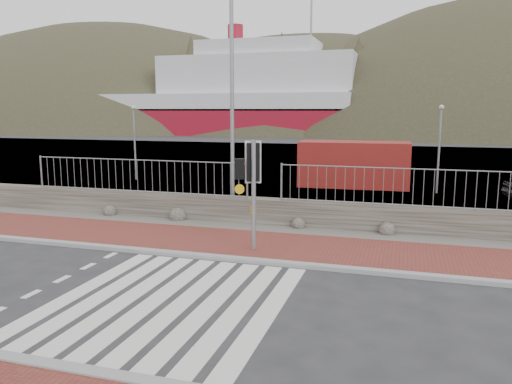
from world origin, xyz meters
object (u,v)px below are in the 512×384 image
(streetlight, at_px, (235,91))
(shipping_container, at_px, (354,164))
(traffic_signal_far, at_px, (252,172))
(ferry, at_px, (220,100))

(streetlight, bearing_deg, shipping_container, 91.24)
(traffic_signal_far, bearing_deg, ferry, -91.53)
(streetlight, xyz_separation_m, shipping_container, (3.33, 8.91, -3.40))
(ferry, distance_m, traffic_signal_far, 68.79)
(traffic_signal_far, relative_size, shipping_container, 0.56)
(traffic_signal_far, bearing_deg, streetlight, -88.15)
(traffic_signal_far, relative_size, streetlight, 0.38)
(traffic_signal_far, xyz_separation_m, shipping_container, (1.43, 12.99, -1.09))
(shipping_container, bearing_deg, streetlight, -112.87)
(shipping_container, bearing_deg, traffic_signal_far, -98.69)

